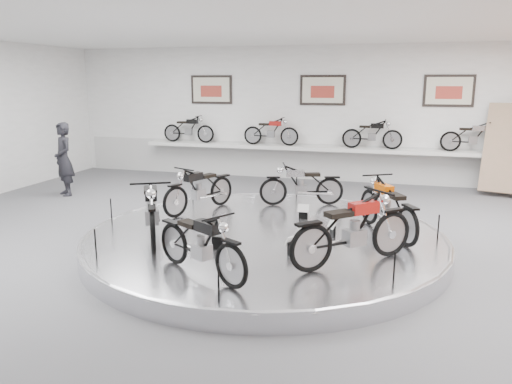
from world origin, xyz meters
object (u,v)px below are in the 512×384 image
(display_platform, at_px, (265,240))
(bike_e, at_px, (201,243))
(bike_c, at_px, (199,189))
(bike_d, at_px, (151,209))
(visitor, at_px, (64,159))
(shelf, at_px, (320,149))
(bike_b, at_px, (302,185))
(bike_f, at_px, (353,229))
(bike_a, at_px, (388,207))

(display_platform, xyz_separation_m, bike_e, (-0.34, -2.19, 0.62))
(bike_c, bearing_deg, bike_d, 22.63)
(bike_d, bearing_deg, visitor, -158.13)
(shelf, bearing_deg, bike_e, -92.26)
(bike_b, bearing_deg, visitor, -23.02)
(display_platform, relative_size, bike_e, 3.99)
(shelf, xyz_separation_m, bike_e, (-0.34, -8.59, -0.23))
(display_platform, bearing_deg, shelf, 90.00)
(bike_e, height_order, visitor, visitor)
(display_platform, relative_size, bike_b, 4.10)
(bike_b, distance_m, bike_f, 3.64)
(bike_c, bearing_deg, bike_f, 80.10)
(display_platform, relative_size, shelf, 0.58)
(visitor, bearing_deg, bike_c, 15.44)
(display_platform, relative_size, bike_c, 3.89)
(shelf, bearing_deg, bike_c, -107.69)
(bike_a, bearing_deg, bike_f, 135.15)
(bike_d, xyz_separation_m, bike_e, (1.41, -1.27, -0.08))
(bike_a, distance_m, bike_b, 2.51)
(bike_c, relative_size, visitor, 0.86)
(bike_a, relative_size, bike_f, 0.94)
(bike_e, bearing_deg, bike_a, 77.60)
(bike_f, bearing_deg, display_platform, 101.88)
(bike_b, xyz_separation_m, bike_d, (-2.00, -3.11, 0.09))
(display_platform, bearing_deg, bike_c, 147.32)
(visitor, bearing_deg, bike_f, 9.23)
(display_platform, xyz_separation_m, shelf, (0.00, 6.40, 0.85))
(bike_d, bearing_deg, display_platform, 89.50)
(bike_f, bearing_deg, visitor, 110.53)
(display_platform, height_order, bike_d, bike_d)
(display_platform, distance_m, visitor, 6.81)
(bike_e, distance_m, bike_f, 2.24)
(bike_c, bearing_deg, bike_e, 46.52)
(bike_a, xyz_separation_m, bike_d, (-3.85, -1.41, 0.04))
(shelf, xyz_separation_m, bike_c, (-1.69, -5.31, -0.22))
(shelf, height_order, visitor, visitor)
(bike_e, bearing_deg, display_platform, 111.15)
(shelf, bearing_deg, bike_b, -86.58)
(bike_e, bearing_deg, bike_c, 142.41)
(shelf, distance_m, bike_b, 4.23)
(bike_d, bearing_deg, bike_c, 150.14)
(bike_d, distance_m, bike_f, 3.41)
(shelf, xyz_separation_m, bike_b, (0.25, -4.21, -0.24))
(display_platform, bearing_deg, bike_e, -98.81)
(visitor, bearing_deg, display_platform, 11.81)
(bike_e, bearing_deg, bike_d, 167.92)
(shelf, distance_m, bike_f, 7.75)
(bike_f, bearing_deg, shelf, 59.46)
(bike_a, distance_m, bike_c, 3.84)
(bike_c, bearing_deg, visitor, -86.34)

